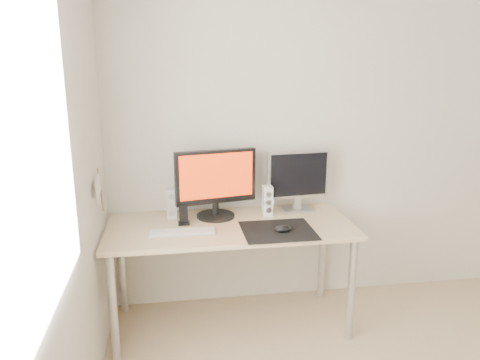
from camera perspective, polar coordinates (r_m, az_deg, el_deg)
wall_back at (r=3.52m, az=13.16°, el=5.58°), size 3.50×0.00×3.50m
wall_left at (r=1.63m, az=-24.12°, el=-5.85°), size 0.00×3.50×3.50m
window_pane at (r=1.56m, az=-24.65°, el=2.79°), size 0.00×1.30×1.30m
mousepad at (r=2.97m, az=4.66°, el=-6.15°), size 0.45×0.40×0.00m
mouse at (r=2.94m, az=5.19°, el=-5.95°), size 0.11×0.06×0.04m
desk at (r=3.09m, az=-1.20°, el=-6.78°), size 1.60×0.70×0.73m
main_monitor at (r=3.13m, az=-2.98°, el=-0.15°), size 0.55×0.30×0.47m
second_monitor at (r=3.30m, az=7.06°, el=0.31°), size 0.45×0.18×0.43m
speaker_left at (r=3.19m, az=-8.35°, el=-2.83°), size 0.07×0.08×0.21m
speaker_right at (r=3.22m, az=3.36°, el=-2.53°), size 0.07×0.08×0.21m
keyboard at (r=2.94m, az=-7.02°, el=-6.32°), size 0.42×0.13×0.02m
phone_dock at (r=3.08m, az=-6.88°, el=-4.68°), size 0.07×0.06×0.13m
pennant at (r=2.84m, az=-16.82°, el=-0.99°), size 0.01×0.23×0.29m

